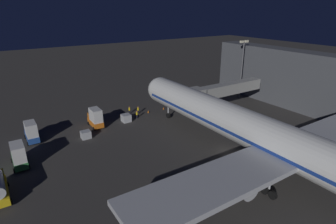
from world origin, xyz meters
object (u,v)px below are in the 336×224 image
object	(u,v)px
ops_van	(18,155)
traffic_cone_nose_starboard	(148,112)
airliner_at_gate	(278,143)
traffic_cone_nose_port	(164,108)
catering_truck	(95,118)
baggage_container_near_belt	(126,118)
jet_bridge	(221,90)
baggage_container_mid_row	(86,135)
ground_crew_near_nose_gear	(137,114)
apron_floodlight_mast	(242,65)
ground_crew_by_belt_loader	(129,110)
ground_crew_marshaller_fwd	(138,110)
cargo_truck_aft	(31,132)

from	to	relation	value
ops_van	traffic_cone_nose_starboard	xyz separation A→B (m)	(-29.10, -9.85, -1.73)
airliner_at_gate	traffic_cone_nose_port	size ratio (longest dim) A/B	128.00
catering_truck	baggage_container_near_belt	xyz separation A→B (m)	(-6.64, 0.93, -1.21)
jet_bridge	baggage_container_mid_row	bearing A→B (deg)	-8.62
catering_truck	baggage_container_near_belt	world-z (taller)	catering_truck
airliner_at_gate	traffic_cone_nose_starboard	bearing A→B (deg)	-86.32
jet_bridge	baggage_container_mid_row	size ratio (longest dim) A/B	11.90
ground_crew_near_nose_gear	traffic_cone_nose_port	size ratio (longest dim) A/B	3.20
apron_floodlight_mast	traffic_cone_nose_starboard	distance (m)	29.32
ops_van	baggage_container_mid_row	distance (m)	12.85
apron_floodlight_mast	ground_crew_by_belt_loader	xyz separation A→B (m)	(31.82, -5.14, -8.30)
baggage_container_near_belt	ground_crew_marshaller_fwd	xyz separation A→B (m)	(-4.50, -2.87, 0.17)
baggage_container_near_belt	cargo_truck_aft	bearing A→B (deg)	-2.74
baggage_container_near_belt	ground_crew_near_nose_gear	xyz separation A→B (m)	(-2.91, -0.43, 0.13)
airliner_at_gate	ops_van	distance (m)	39.86
baggage_container_mid_row	ground_crew_by_belt_loader	bearing A→B (deg)	-150.34
baggage_container_mid_row	catering_truck	bearing A→B (deg)	-129.41
baggage_container_near_belt	traffic_cone_nose_starboard	size ratio (longest dim) A/B	3.40
ground_crew_by_belt_loader	traffic_cone_nose_starboard	xyz separation A→B (m)	(-4.12, 1.81, -0.72)
ground_crew_near_nose_gear	baggage_container_mid_row	bearing A→B (deg)	16.27
apron_floodlight_mast	ops_van	world-z (taller)	apron_floodlight_mast
baggage_container_near_belt	baggage_container_mid_row	bearing A→B (deg)	18.42
baggage_container_near_belt	traffic_cone_nose_port	xyz separation A→B (m)	(-11.26, -2.16, -0.56)
jet_bridge	ground_crew_marshaller_fwd	xyz separation A→B (m)	(16.02, -10.92, -4.95)
traffic_cone_nose_starboard	jet_bridge	bearing A→B (deg)	143.23
cargo_truck_aft	baggage_container_mid_row	size ratio (longest dim) A/B	2.78
ground_crew_by_belt_loader	baggage_container_mid_row	bearing A→B (deg)	29.66
apron_floodlight_mast	ground_crew_marshaller_fwd	bearing A→B (deg)	-7.67
baggage_container_near_belt	traffic_cone_nose_port	bearing A→B (deg)	-169.13
apron_floodlight_mast	baggage_container_near_belt	size ratio (longest dim) A/B	8.43
baggage_container_mid_row	ground_crew_marshaller_fwd	xyz separation A→B (m)	(-14.69, -6.26, 0.27)
jet_bridge	apron_floodlight_mast	world-z (taller)	apron_floodlight_mast
ground_crew_by_belt_loader	cargo_truck_aft	bearing A→B (deg)	7.94
baggage_container_near_belt	traffic_cone_nose_starboard	world-z (taller)	baggage_container_near_belt
jet_bridge	ground_crew_by_belt_loader	xyz separation A→B (m)	(17.78, -12.02, -4.97)
cargo_truck_aft	baggage_container_mid_row	bearing A→B (deg)	154.29
airliner_at_gate	ground_crew_marshaller_fwd	bearing A→B (deg)	-82.57
ground_crew_by_belt_loader	ground_crew_marshaller_fwd	xyz separation A→B (m)	(-1.76, 1.10, 0.01)
cargo_truck_aft	baggage_container_near_belt	xyz separation A→B (m)	(-19.14, 0.92, -1.13)
cargo_truck_aft	ground_crew_near_nose_gear	world-z (taller)	cargo_truck_aft
airliner_at_gate	catering_truck	xyz separation A→B (m)	(15.70, -33.00, -3.83)
airliner_at_gate	baggage_container_mid_row	world-z (taller)	airliner_at_gate
jet_bridge	ground_crew_near_nose_gear	size ratio (longest dim) A/B	12.08
ops_van	baggage_container_mid_row	size ratio (longest dim) A/B	2.89
ops_van	ground_crew_marshaller_fwd	size ratio (longest dim) A/B	2.83
ground_crew_near_nose_gear	catering_truck	bearing A→B (deg)	-3.00
jet_bridge	ops_van	xyz separation A→B (m)	(42.76, -0.36, -3.96)
ops_van	ground_crew_marshaller_fwd	world-z (taller)	ops_van
apron_floodlight_mast	cargo_truck_aft	size ratio (longest dim) A/B	3.18
catering_truck	baggage_container_near_belt	size ratio (longest dim) A/B	2.56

